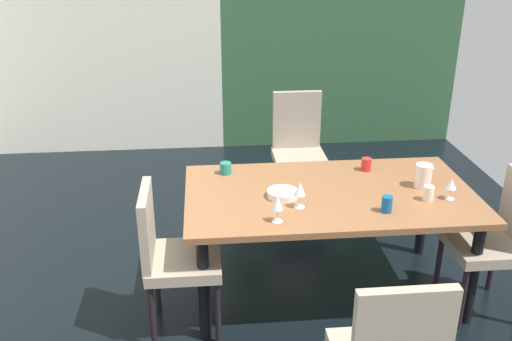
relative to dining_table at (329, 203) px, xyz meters
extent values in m
cube|color=black|center=(-0.77, -0.25, -0.68)|extent=(5.62, 6.36, 0.02)
cube|color=silver|center=(-2.08, 2.89, 0.75)|extent=(3.00, 0.10, 2.84)
cube|color=#315A38|center=(0.73, 2.89, 0.75)|extent=(2.62, 0.10, 2.84)
cube|color=#8E5C39|center=(0.00, 0.00, 0.06)|extent=(1.84, 1.03, 0.04)
cylinder|color=black|center=(-0.82, 0.42, -0.32)|extent=(0.07, 0.07, 0.71)
cylinder|color=black|center=(0.82, 0.42, -0.32)|extent=(0.07, 0.07, 0.71)
cylinder|color=black|center=(-0.82, -0.42, -0.32)|extent=(0.07, 0.07, 0.71)
cylinder|color=black|center=(0.82, -0.42, -0.32)|extent=(0.07, 0.07, 0.71)
cube|color=tan|center=(0.94, -0.29, -0.20)|extent=(0.44, 0.44, 0.07)
cylinder|color=black|center=(0.75, -0.48, -0.45)|extent=(0.04, 0.04, 0.44)
cylinder|color=black|center=(0.75, -0.10, -0.45)|extent=(0.04, 0.04, 0.44)
cylinder|color=black|center=(1.13, -0.10, -0.45)|extent=(0.04, 0.04, 0.44)
cube|color=tan|center=(0.02, 1.24, -0.20)|extent=(0.44, 0.44, 0.07)
cube|color=tan|center=(0.02, 1.44, 0.07)|extent=(0.42, 0.05, 0.54)
cylinder|color=black|center=(0.21, 1.05, -0.45)|extent=(0.04, 0.04, 0.44)
cylinder|color=black|center=(-0.17, 1.05, -0.45)|extent=(0.04, 0.04, 0.44)
cylinder|color=black|center=(0.21, 1.43, -0.45)|extent=(0.04, 0.04, 0.44)
cylinder|color=black|center=(-0.17, 1.43, -0.45)|extent=(0.04, 0.04, 0.44)
cube|color=tan|center=(-0.94, -0.29, -0.20)|extent=(0.44, 0.44, 0.07)
cube|color=tan|center=(-1.14, -0.29, 0.04)|extent=(0.05, 0.42, 0.47)
cylinder|color=black|center=(-0.75, -0.10, -0.45)|extent=(0.04, 0.04, 0.44)
cylinder|color=black|center=(-0.75, -0.48, -0.45)|extent=(0.04, 0.04, 0.44)
cylinder|color=black|center=(-1.13, -0.10, -0.45)|extent=(0.04, 0.04, 0.44)
cylinder|color=black|center=(-1.13, -0.48, -0.45)|extent=(0.04, 0.04, 0.44)
cylinder|color=silver|center=(-0.39, -0.36, 0.08)|extent=(0.06, 0.06, 0.00)
cylinder|color=silver|center=(-0.39, -0.36, 0.12)|extent=(0.01, 0.01, 0.08)
cone|color=silver|center=(-0.39, -0.36, 0.20)|extent=(0.07, 0.07, 0.08)
cylinder|color=silver|center=(-0.23, -0.19, 0.08)|extent=(0.07, 0.07, 0.00)
cylinder|color=silver|center=(-0.23, -0.19, 0.12)|extent=(0.01, 0.01, 0.08)
cone|color=silver|center=(-0.23, -0.19, 0.20)|extent=(0.07, 0.07, 0.08)
cylinder|color=silver|center=(0.72, -0.17, 0.08)|extent=(0.06, 0.06, 0.00)
cylinder|color=silver|center=(0.72, -0.17, 0.12)|extent=(0.01, 0.01, 0.07)
cone|color=silver|center=(0.72, -0.17, 0.18)|extent=(0.07, 0.07, 0.06)
cylinder|color=white|center=(-0.31, -0.04, 0.10)|extent=(0.19, 0.19, 0.04)
cylinder|color=red|center=(0.32, 0.32, 0.12)|extent=(0.07, 0.07, 0.09)
cylinder|color=#227C69|center=(-0.65, 0.35, 0.12)|extent=(0.08, 0.08, 0.08)
cylinder|color=#12538C|center=(0.27, -0.30, 0.13)|extent=(0.06, 0.06, 0.10)
cylinder|color=#F1E6C7|center=(0.58, -0.17, 0.13)|extent=(0.07, 0.07, 0.10)
cylinder|color=#F5DFD3|center=(0.61, 0.02, 0.16)|extent=(0.11, 0.11, 0.16)
cone|color=#F5DFD3|center=(0.66, 0.02, 0.22)|extent=(0.04, 0.04, 0.03)
camera|label=1|loc=(-0.78, -3.23, 1.65)|focal=40.00mm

